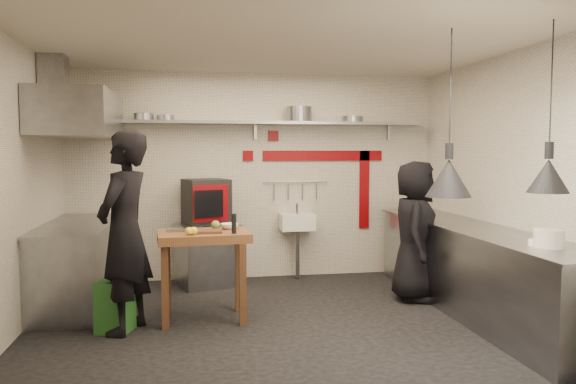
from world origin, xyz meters
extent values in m
plane|color=black|center=(0.00, 0.00, 0.00)|extent=(5.00, 5.00, 0.00)
plane|color=beige|center=(0.00, 0.00, 2.80)|extent=(5.00, 5.00, 0.00)
cube|color=beige|center=(0.00, 2.10, 1.40)|extent=(5.00, 0.04, 2.80)
cube|color=beige|center=(0.00, -2.10, 1.40)|extent=(5.00, 0.04, 2.80)
cube|color=beige|center=(-2.50, 0.00, 1.40)|extent=(0.04, 4.20, 2.80)
cube|color=beige|center=(2.50, 0.00, 1.40)|extent=(0.04, 4.20, 2.80)
cube|color=#770409|center=(0.95, 2.08, 1.68)|extent=(1.70, 0.02, 0.14)
cube|color=#770409|center=(1.55, 2.08, 1.20)|extent=(0.14, 0.02, 1.10)
cube|color=#770409|center=(0.25, 2.08, 1.95)|extent=(0.14, 0.02, 0.14)
cube|color=#770409|center=(-0.10, 2.08, 1.68)|extent=(0.14, 0.02, 0.14)
cube|color=slate|center=(0.00, 1.92, 2.12)|extent=(4.60, 0.34, 0.04)
cube|color=slate|center=(-1.90, 2.07, 2.02)|extent=(0.04, 0.06, 0.24)
cube|color=slate|center=(0.00, 2.07, 2.02)|extent=(0.04, 0.06, 0.24)
cube|color=slate|center=(1.90, 2.07, 2.02)|extent=(0.04, 0.06, 0.24)
cylinder|color=slate|center=(-1.46, 1.92, 2.19)|extent=(0.33, 0.33, 0.09)
cylinder|color=slate|center=(-1.18, 1.92, 2.18)|extent=(0.23, 0.23, 0.07)
cylinder|color=slate|center=(0.58, 1.92, 2.24)|extent=(0.40, 0.40, 0.20)
cylinder|color=slate|center=(1.32, 1.92, 2.18)|extent=(0.33, 0.33, 0.08)
cube|color=slate|center=(-0.67, 1.76, 0.40)|extent=(0.90, 0.85, 0.80)
cube|color=black|center=(-0.68, 1.80, 1.09)|extent=(0.66, 0.63, 0.58)
cube|color=#770409|center=(-0.63, 1.52, 1.09)|extent=(0.45, 0.17, 0.46)
cube|color=black|center=(-0.66, 1.46, 1.09)|extent=(0.36, 0.13, 0.34)
cube|color=white|center=(0.55, 1.92, 0.78)|extent=(0.46, 0.34, 0.22)
cylinder|color=slate|center=(0.55, 1.92, 0.96)|extent=(0.03, 0.03, 0.14)
cylinder|color=slate|center=(0.55, 1.88, 0.34)|extent=(0.06, 0.06, 0.66)
cylinder|color=slate|center=(0.55, 2.06, 1.32)|extent=(0.90, 0.02, 0.02)
cube|color=slate|center=(2.15, 0.00, 0.45)|extent=(0.70, 3.80, 0.90)
cube|color=slate|center=(2.15, 0.00, 0.92)|extent=(0.76, 3.90, 0.03)
cylinder|color=white|center=(2.12, -1.28, 1.01)|extent=(0.28, 0.28, 0.15)
cylinder|color=white|center=(2.10, -1.17, 0.96)|extent=(0.22, 0.22, 0.05)
cube|color=slate|center=(-2.15, 1.05, 0.45)|extent=(0.70, 1.90, 0.90)
cube|color=slate|center=(-2.15, 1.05, 0.92)|extent=(0.76, 2.00, 0.03)
cube|color=slate|center=(-2.10, 1.05, 2.15)|extent=(0.78, 1.60, 0.50)
cube|color=slate|center=(-2.35, 1.05, 2.55)|extent=(0.28, 0.28, 0.50)
cube|color=#225821|center=(-1.61, -0.01, 0.25)|extent=(0.38, 0.38, 0.50)
cube|color=#55341F|center=(-0.73, 0.16, 0.93)|extent=(0.32, 0.23, 0.02)
cylinder|color=black|center=(-0.45, 0.04, 1.02)|extent=(0.06, 0.06, 0.20)
sphere|color=gold|center=(-0.89, 0.01, 0.96)|extent=(0.10, 0.10, 0.08)
sphere|color=gold|center=(-0.85, 0.02, 0.96)|extent=(0.10, 0.10, 0.08)
sphere|color=olive|center=(-0.62, 0.35, 0.97)|extent=(0.10, 0.10, 0.09)
cube|color=slate|center=(-1.02, 0.29, 0.94)|extent=(0.19, 0.14, 0.03)
imported|color=white|center=(-0.47, 0.37, 0.95)|extent=(0.25, 0.25, 0.06)
imported|color=black|center=(-1.50, -0.03, 0.97)|extent=(0.69, 0.83, 1.95)
imported|color=black|center=(1.70, 0.60, 0.82)|extent=(0.78, 0.93, 1.63)
camera|label=1|loc=(-0.87, -5.55, 1.75)|focal=35.00mm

